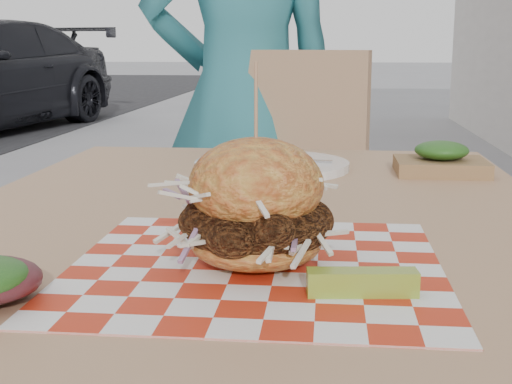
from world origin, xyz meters
The scene contains 8 objects.
diner centered at (0.15, 1.31, 0.80)m, with size 0.59×0.39×1.61m, color #2A717B.
patio_table centered at (0.29, 0.14, 0.67)m, with size 0.80×1.20×0.75m.
patio_chair centered at (0.32, 1.12, 0.55)m, with size 0.52×0.53×0.95m.
paper_liner centered at (0.32, -0.07, 0.75)m, with size 0.36×0.36×0.00m, color red.
sandwich centered at (0.32, -0.07, 0.81)m, with size 0.17×0.17×0.20m.
pickle_spear centered at (0.42, -0.14, 0.76)m, with size 0.10×0.02×0.02m, color #97A32F.
place_setting centered at (0.29, 0.49, 0.76)m, with size 0.27×0.27×0.02m.
kraft_tray centered at (0.58, 0.48, 0.77)m, with size 0.15×0.12×0.06m.
Camera 1 is at (0.39, -0.73, 0.96)m, focal length 50.00 mm.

